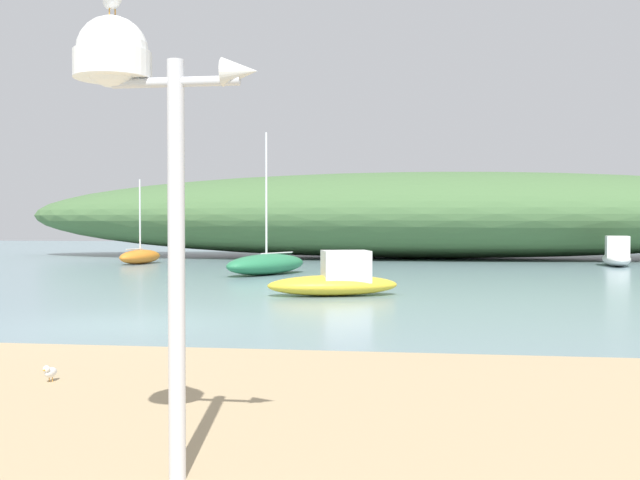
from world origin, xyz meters
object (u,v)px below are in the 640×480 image
(motorboat_centre_water, at_px, (617,255))
(seagull_mid_strand, at_px, (50,372))
(sailboat_outer_mooring, at_px, (140,256))
(sailboat_far_right, at_px, (266,264))
(motorboat_inner_mooring, at_px, (337,280))
(mast_structure, at_px, (130,95))

(motorboat_centre_water, distance_m, seagull_mid_strand, 30.22)
(sailboat_outer_mooring, xyz_separation_m, seagull_mid_strand, (9.20, -25.87, -0.05))
(sailboat_far_right, bearing_deg, seagull_mid_strand, -85.10)
(seagull_mid_strand, bearing_deg, sailboat_far_right, 94.90)
(motorboat_centre_water, height_order, sailboat_far_right, sailboat_far_right)
(sailboat_outer_mooring, bearing_deg, motorboat_centre_water, 3.56)
(motorboat_inner_mooring, bearing_deg, mast_structure, -89.04)
(motorboat_inner_mooring, bearing_deg, motorboat_centre_water, 53.58)
(motorboat_centre_water, xyz_separation_m, sailboat_far_right, (-14.73, -7.60, -0.08))
(sailboat_outer_mooring, height_order, seagull_mid_strand, sailboat_outer_mooring)
(seagull_mid_strand, bearing_deg, motorboat_inner_mooring, 81.16)
(mast_structure, xyz_separation_m, seagull_mid_strand, (-2.14, 2.83, -2.59))
(motorboat_inner_mooring, bearing_deg, sailboat_outer_mooring, 128.88)
(sailboat_outer_mooring, bearing_deg, mast_structure, -68.45)
(motorboat_centre_water, bearing_deg, mast_structure, -109.94)
(mast_structure, relative_size, sailboat_outer_mooring, 0.80)
(motorboat_centre_water, bearing_deg, sailboat_outer_mooring, -176.44)
(motorboat_inner_mooring, xyz_separation_m, seagull_mid_strand, (-1.88, -12.13, -0.12))
(motorboat_centre_water, relative_size, sailboat_far_right, 0.71)
(mast_structure, xyz_separation_m, motorboat_inner_mooring, (-0.25, 14.96, -2.47))
(sailboat_far_right, bearing_deg, motorboat_centre_water, 27.29)
(mast_structure, distance_m, sailboat_far_right, 22.94)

